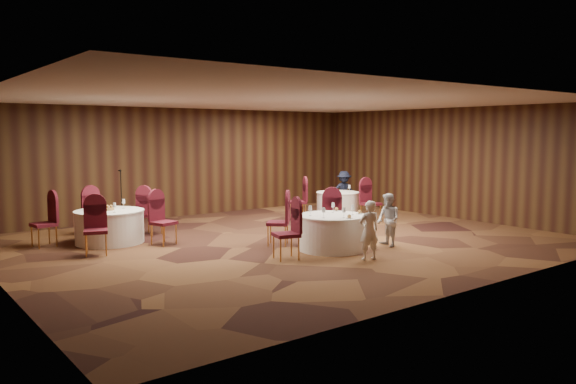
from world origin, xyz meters
TOP-DOWN VIEW (x-y plane):
  - ground at (0.00, 0.00)m, footprint 12.00×12.00m
  - room_shell at (0.00, 0.00)m, footprint 12.00×12.00m
  - table_main at (0.18, -1.36)m, footprint 1.46×1.46m
  - table_left at (-3.30, 2.24)m, footprint 1.53×1.53m
  - table_right at (3.45, 2.02)m, footprint 1.28×1.28m
  - chairs_main at (-0.18, -0.71)m, footprint 2.88×1.92m
  - chairs_left at (-3.31, 2.27)m, footprint 3.09×3.00m
  - chairs_right at (2.96, 1.66)m, footprint 2.01×2.17m
  - tabletop_main at (0.30, -1.46)m, footprint 1.13×1.11m
  - tabletop_left at (-3.30, 2.24)m, footprint 0.78×0.82m
  - tabletop_right at (3.68, 1.79)m, footprint 0.08×0.08m
  - mic_stand at (-2.36, 3.98)m, footprint 0.24×0.24m
  - woman_a at (0.10, -2.52)m, footprint 0.48×0.38m
  - woman_b at (1.38, -1.85)m, footprint 0.57×0.66m
  - man_c at (4.34, 2.71)m, footprint 0.95×0.79m

SIDE VIEW (x-z plane):
  - ground at x=0.00m, z-range 0.00..0.00m
  - table_main at x=0.18m, z-range 0.01..0.75m
  - table_left at x=-3.30m, z-range 0.01..0.75m
  - table_right at x=3.45m, z-range 0.01..0.75m
  - mic_stand at x=-2.36m, z-range -0.33..1.20m
  - chairs_main at x=-0.18m, z-range 0.00..1.00m
  - chairs_left at x=-3.31m, z-range 0.00..1.00m
  - chairs_right at x=2.96m, z-range 0.00..1.00m
  - woman_b at x=1.38m, z-range 0.00..1.17m
  - woman_a at x=0.10m, z-range 0.00..1.17m
  - man_c at x=4.34m, z-range 0.00..1.28m
  - tabletop_left at x=-3.30m, z-range 0.71..0.93m
  - tabletop_main at x=0.30m, z-range 0.74..0.95m
  - tabletop_right at x=3.68m, z-range 0.79..1.01m
  - room_shell at x=0.00m, z-range -4.04..7.96m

